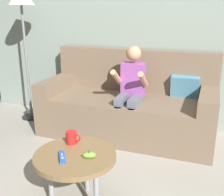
# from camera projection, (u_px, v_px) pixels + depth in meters

# --- Properties ---
(wall_back) EXTENTS (4.61, 0.05, 2.50)m
(wall_back) POSITION_uv_depth(u_px,v_px,m) (157.00, 19.00, 3.14)
(wall_back) COLOR gray
(wall_back) RESTS_ON ground
(couch) EXTENTS (1.87, 0.80, 0.92)m
(couch) POSITION_uv_depth(u_px,v_px,m) (129.00, 106.00, 3.14)
(couch) COLOR #75604C
(couch) RESTS_ON ground
(person_seated_on_couch) EXTENTS (0.33, 0.41, 1.00)m
(person_seated_on_couch) POSITION_uv_depth(u_px,v_px,m) (131.00, 89.00, 2.87)
(person_seated_on_couch) COLOR slate
(person_seated_on_couch) RESTS_ON ground
(coffee_table) EXTENTS (0.57, 0.57, 0.40)m
(coffee_table) POSITION_uv_depth(u_px,v_px,m) (75.00, 159.00, 1.93)
(coffee_table) COLOR brown
(coffee_table) RESTS_ON ground
(game_remote_blue_near_edge) EXTENTS (0.11, 0.14, 0.03)m
(game_remote_blue_near_edge) POSITION_uv_depth(u_px,v_px,m) (62.00, 157.00, 1.86)
(game_remote_blue_near_edge) COLOR blue
(game_remote_blue_near_edge) RESTS_ON coffee_table
(nunchuk_lime) EXTENTS (0.10, 0.08, 0.05)m
(nunchuk_lime) POSITION_uv_depth(u_px,v_px,m) (89.00, 155.00, 1.87)
(nunchuk_lime) COLOR #72C638
(nunchuk_lime) RESTS_ON coffee_table
(coffee_mug) EXTENTS (0.12, 0.08, 0.09)m
(coffee_mug) POSITION_uv_depth(u_px,v_px,m) (72.00, 137.00, 2.06)
(coffee_mug) COLOR red
(coffee_mug) RESTS_ON coffee_table
(floor_lamp) EXTENTS (0.32, 0.32, 1.59)m
(floor_lamp) POSITION_uv_depth(u_px,v_px,m) (21.00, 7.00, 3.24)
(floor_lamp) COLOR black
(floor_lamp) RESTS_ON ground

